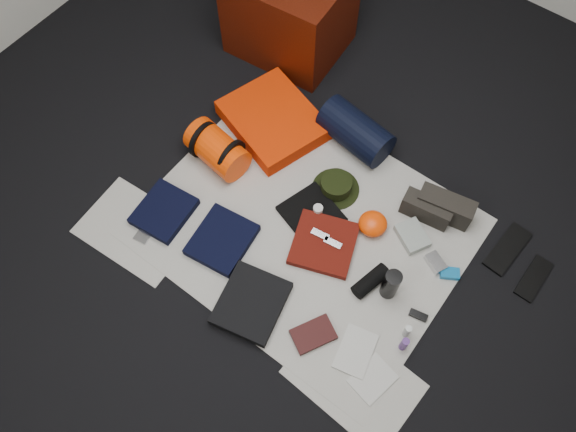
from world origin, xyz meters
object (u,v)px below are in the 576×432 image
Objects in this scene: red_cabinet at (290,10)px; paperback_book at (313,334)px; compact_camera at (435,263)px; navy_duffel at (356,131)px; water_bottle at (391,284)px; stuff_sack at (217,150)px; sleeping_pad at (273,120)px.

paperback_book is (1.22, -1.43, -0.25)m from red_cabinet.
compact_camera is at bearing 95.50° from paperback_book.
navy_duffel is (0.75, -0.39, -0.16)m from red_cabinet.
navy_duffel is 0.84m from compact_camera.
water_bottle is at bearing -37.44° from navy_duffel.
stuff_sack is at bearing -82.89° from red_cabinet.
paperback_book is (0.91, -0.87, -0.04)m from sleeping_pad.
sleeping_pad is 1.26m from paperback_book.
red_cabinet is at bearing 118.37° from sleeping_pad.
compact_camera is (0.11, 0.27, -0.08)m from water_bottle.
water_bottle is at bearing -23.28° from sleeping_pad.
sleeping_pad is 5.01× the size of compact_camera.
red_cabinet is at bearing 160.44° from navy_duffel.
water_bottle reaches higher than stuff_sack.
sleeping_pad is (0.31, -0.57, -0.21)m from red_cabinet.
navy_duffel is 0.91m from water_bottle.
compact_camera is 0.73m from paperback_book.
stuff_sack is 0.83× the size of navy_duffel.
stuff_sack is 1.18m from water_bottle.
red_cabinet is 3.14× the size of water_bottle.
stuff_sack is at bearing -146.98° from compact_camera.
navy_duffel is at bearing 142.42° from paperback_book.
red_cabinet is 0.86m from navy_duffel.
sleeping_pad is at bearing 74.87° from stuff_sack.
compact_camera is at bearing 66.96° from water_bottle.
paperback_book is at bearing -57.95° from navy_duffel.
stuff_sack is at bearing -105.13° from sleeping_pad.
paperback_book is (0.47, -1.05, -0.09)m from navy_duffel.
navy_duffel is at bearing 134.67° from water_bottle.
compact_camera is at bearing -18.67° from navy_duffel.
water_bottle is 1.89× the size of compact_camera.
red_cabinet reaches higher than sleeping_pad.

